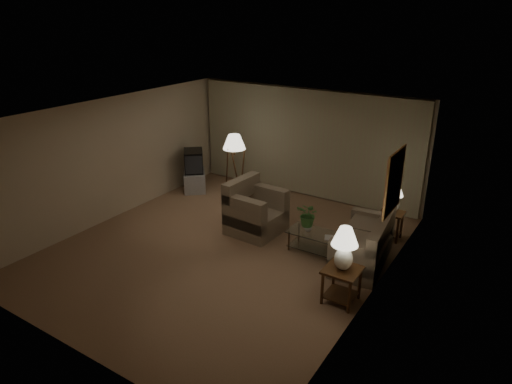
# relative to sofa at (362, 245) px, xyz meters

# --- Properties ---
(ground) EXTENTS (7.00, 7.00, 0.00)m
(ground) POSITION_rel_sofa_xyz_m (-2.50, -0.92, -0.37)
(ground) COLOR #7B6244
(ground) RESTS_ON ground
(room_shell) EXTENTS (6.04, 7.02, 2.72)m
(room_shell) POSITION_rel_sofa_xyz_m (-2.48, 0.59, 1.38)
(room_shell) COLOR #C8B499
(room_shell) RESTS_ON ground
(sofa) EXTENTS (1.83, 1.17, 0.74)m
(sofa) POSITION_rel_sofa_xyz_m (0.00, 0.00, 0.00)
(sofa) COLOR #81725C
(sofa) RESTS_ON ground
(armchair) EXTENTS (1.18, 1.13, 0.89)m
(armchair) POSITION_rel_sofa_xyz_m (-2.35, 0.03, 0.08)
(armchair) COLOR #81725C
(armchair) RESTS_ON ground
(side_table_near) EXTENTS (0.56, 0.56, 0.60)m
(side_table_near) POSITION_rel_sofa_xyz_m (0.15, -1.35, 0.05)
(side_table_near) COLOR #321F0D
(side_table_near) RESTS_ON ground
(side_table_far) EXTENTS (0.47, 0.40, 0.60)m
(side_table_far) POSITION_rel_sofa_xyz_m (0.15, 1.25, 0.03)
(side_table_far) COLOR #321F0D
(side_table_far) RESTS_ON ground
(table_lamp_near) EXTENTS (0.42, 0.42, 0.73)m
(table_lamp_near) POSITION_rel_sofa_xyz_m (0.15, -1.35, 0.66)
(table_lamp_near) COLOR white
(table_lamp_near) RESTS_ON side_table_near
(table_lamp_far) EXTENTS (0.35, 0.35, 0.61)m
(table_lamp_far) POSITION_rel_sofa_xyz_m (0.15, 1.25, 0.59)
(table_lamp_far) COLOR white
(table_lamp_far) RESTS_ON side_table_far
(coffee_table) EXTENTS (1.04, 0.57, 0.41)m
(coffee_table) POSITION_rel_sofa_xyz_m (-0.92, -0.10, -0.09)
(coffee_table) COLOR silver
(coffee_table) RESTS_ON ground
(tv_cabinet) EXTENTS (1.40, 1.40, 0.50)m
(tv_cabinet) POSITION_rel_sofa_xyz_m (-5.05, 1.25, -0.12)
(tv_cabinet) COLOR #A8A8AB
(tv_cabinet) RESTS_ON ground
(crt_tv) EXTENTS (1.12, 1.12, 0.56)m
(crt_tv) POSITION_rel_sofa_xyz_m (-5.05, 1.25, 0.41)
(crt_tv) COLOR black
(crt_tv) RESTS_ON tv_cabinet
(floor_lamp) EXTENTS (0.55, 0.55, 1.69)m
(floor_lamp) POSITION_rel_sofa_xyz_m (-3.69, 1.17, 0.52)
(floor_lamp) COLOR #321F0D
(floor_lamp) RESTS_ON ground
(ottoman) EXTENTS (0.70, 0.70, 0.38)m
(ottoman) POSITION_rel_sofa_xyz_m (-3.36, 1.01, -0.18)
(ottoman) COLOR #A24C36
(ottoman) RESTS_ON ground
(vase) EXTENTS (0.19, 0.19, 0.15)m
(vase) POSITION_rel_sofa_xyz_m (-1.07, -0.10, 0.12)
(vase) COLOR silver
(vase) RESTS_ON coffee_table
(flowers) EXTENTS (0.49, 0.44, 0.49)m
(flowers) POSITION_rel_sofa_xyz_m (-1.07, -0.10, 0.44)
(flowers) COLOR #3F7C37
(flowers) RESTS_ON vase
(book) EXTENTS (0.24, 0.28, 0.02)m
(book) POSITION_rel_sofa_xyz_m (-0.67, -0.20, 0.06)
(book) COLOR olive
(book) RESTS_ON coffee_table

